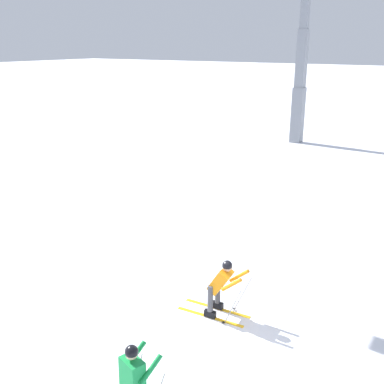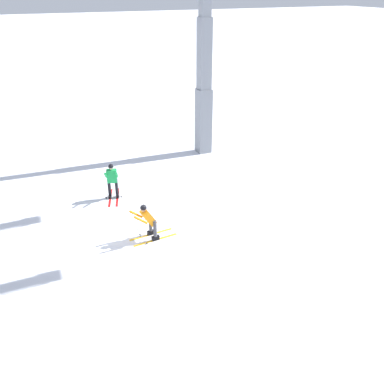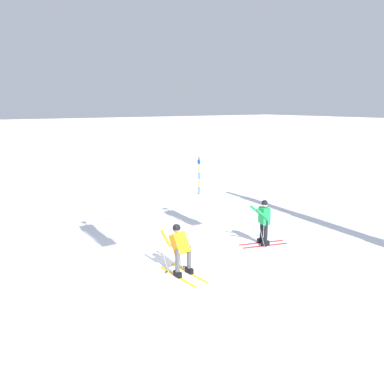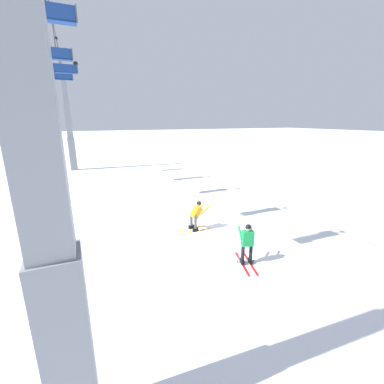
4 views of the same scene
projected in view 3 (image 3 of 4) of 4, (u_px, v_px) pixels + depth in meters
The scene contains 4 objects.
ground_plane at pixel (195, 261), 12.13m from camera, with size 260.00×260.00×0.00m, color white.
skier_carving_main at pixel (180, 246), 11.05m from camera, with size 0.74×1.74×1.59m.
trail_marker_pole at pixel (199, 174), 20.92m from camera, with size 0.07×0.28×2.03m.
skier_distant_uphill at pixel (264, 219), 13.34m from camera, with size 1.74×0.89×1.62m.
Camera 3 is at (6.37, 9.40, 4.78)m, focal length 36.22 mm.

